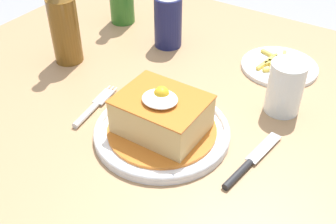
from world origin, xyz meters
TOP-DOWN VIEW (x-y plane):
  - dining_table at (0.00, 0.00)m, footprint 1.16×0.89m
  - main_plate at (0.02, -0.14)m, footprint 0.25×0.25m
  - sandwich_meal at (0.02, -0.14)m, footprint 0.20×0.20m
  - fork at (-0.13, -0.16)m, footprint 0.04×0.14m
  - knife at (0.19, -0.14)m, footprint 0.04×0.17m
  - soda_can at (-0.15, 0.14)m, footprint 0.07×0.07m
  - beer_bottle_amber at (-0.30, -0.04)m, footprint 0.06×0.06m
  - drinking_glass at (0.18, 0.05)m, footprint 0.07×0.07m
  - side_plate_fries at (0.12, 0.19)m, footprint 0.17×0.17m

SIDE VIEW (x-z plane):
  - dining_table at x=0.00m, z-range 0.25..0.97m
  - side_plate_fries at x=0.12m, z-range 0.72..0.73m
  - fork at x=-0.13m, z-range 0.72..0.73m
  - knife at x=0.19m, z-range 0.72..0.73m
  - main_plate at x=0.02m, z-range 0.72..0.74m
  - sandwich_meal at x=0.02m, z-range 0.72..0.81m
  - drinking_glass at x=0.18m, z-range 0.71..0.82m
  - soda_can at x=-0.15m, z-range 0.72..0.84m
  - beer_bottle_amber at x=-0.30m, z-range 0.69..0.95m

